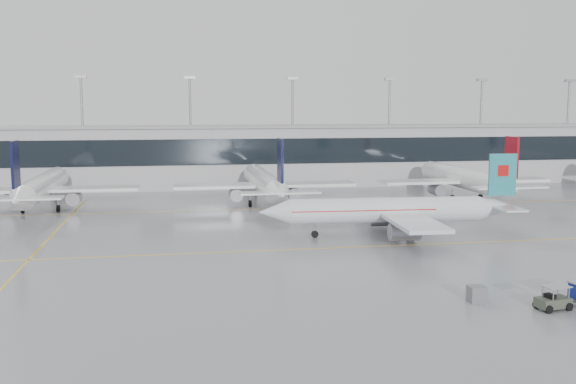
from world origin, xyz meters
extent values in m
plane|color=gray|center=(0.00, 0.00, 0.00)|extent=(320.00, 320.00, 0.00)
cube|color=gold|center=(0.00, 0.00, 0.01)|extent=(120.00, 0.25, 0.01)
cube|color=gold|center=(0.00, 30.00, 0.01)|extent=(120.00, 0.25, 0.01)
cube|color=gold|center=(-30.00, 15.00, 0.01)|extent=(0.25, 60.00, 0.01)
cube|color=#A3A3A6|center=(0.00, 62.00, 6.00)|extent=(180.00, 15.00, 12.00)
cube|color=black|center=(0.00, 54.45, 7.50)|extent=(180.00, 0.20, 5.00)
cube|color=gray|center=(0.00, 62.00, 12.20)|extent=(182.00, 16.00, 0.40)
cylinder|color=gray|center=(-33.00, 68.00, 11.00)|extent=(0.50, 0.50, 22.00)
cube|color=gray|center=(-33.00, 68.00, 22.30)|extent=(2.40, 1.00, 0.60)
cylinder|color=gray|center=(-11.00, 68.00, 11.00)|extent=(0.50, 0.50, 22.00)
cube|color=gray|center=(-11.00, 68.00, 22.30)|extent=(2.40, 1.00, 0.60)
cylinder|color=gray|center=(11.00, 68.00, 11.00)|extent=(0.50, 0.50, 22.00)
cube|color=gray|center=(11.00, 68.00, 22.30)|extent=(2.40, 1.00, 0.60)
cylinder|color=gray|center=(33.00, 68.00, 11.00)|extent=(0.50, 0.50, 22.00)
cube|color=gray|center=(33.00, 68.00, 22.30)|extent=(2.40, 1.00, 0.60)
cylinder|color=gray|center=(55.00, 68.00, 11.00)|extent=(0.50, 0.50, 22.00)
cube|color=gray|center=(55.00, 68.00, 22.30)|extent=(2.40, 1.00, 0.60)
cylinder|color=gray|center=(77.00, 68.00, 11.00)|extent=(0.50, 0.50, 22.00)
cube|color=gray|center=(77.00, 68.00, 22.30)|extent=(2.40, 1.00, 0.60)
cylinder|color=silver|center=(11.22, 5.58, 3.31)|extent=(23.98, 4.46, 3.13)
cone|color=silver|center=(-2.68, 6.37, 3.31)|extent=(4.17, 3.35, 3.13)
cone|color=silver|center=(25.91, 4.75, 3.31)|extent=(5.77, 3.44, 3.13)
cube|color=silver|center=(12.72, 5.50, 2.91)|extent=(6.45, 26.06, 0.45)
cube|color=silver|center=(26.11, 4.74, 3.61)|extent=(3.35, 10.07, 0.25)
cube|color=teal|center=(26.31, 4.73, 7.54)|extent=(3.61, 0.55, 5.33)
cylinder|color=gray|center=(11.95, 0.73, 1.41)|extent=(3.71, 2.30, 2.10)
cylinder|color=gray|center=(12.49, 10.32, 1.41)|extent=(3.71, 2.30, 2.10)
cylinder|color=gray|center=(2.31, 6.08, 1.10)|extent=(0.20, 0.20, 1.30)
cylinder|color=black|center=(2.31, 6.08, 0.45)|extent=(0.92, 0.35, 0.90)
cylinder|color=gray|center=(13.57, 2.84, 1.20)|extent=(0.24, 0.24, 1.30)
cylinder|color=black|center=(13.57, 2.84, 0.55)|extent=(1.12, 0.51, 1.10)
cylinder|color=gray|center=(13.86, 8.04, 1.20)|extent=(0.24, 0.24, 1.30)
cylinder|color=black|center=(13.86, 8.04, 0.55)|extent=(1.12, 0.51, 1.10)
cube|color=#B70F0F|center=(26.31, 4.73, 8.07)|extent=(1.42, 0.53, 1.40)
cube|color=#B70F0F|center=(8.22, 5.75, 3.51)|extent=(18.15, 4.17, 0.12)
cylinder|color=white|center=(-35.00, 35.00, 3.80)|extent=(3.59, 27.36, 3.59)
cone|color=white|center=(-35.00, 50.68, 3.80)|extent=(3.59, 4.00, 3.59)
cone|color=white|center=(-35.00, 18.52, 3.80)|extent=(3.59, 5.60, 3.59)
cube|color=white|center=(-35.00, 33.50, 3.40)|extent=(29.64, 5.00, 0.45)
cube|color=white|center=(-35.00, 18.32, 4.10)|extent=(11.40, 2.80, 0.25)
cube|color=black|center=(-35.00, 18.12, 8.66)|extent=(0.35, 3.60, 6.12)
cylinder|color=gray|center=(-39.80, 34.00, 1.90)|extent=(2.10, 3.60, 2.10)
cylinder|color=gray|center=(-30.20, 34.00, 1.90)|extent=(2.10, 3.60, 2.10)
cylinder|color=gray|center=(-35.00, 45.68, 1.23)|extent=(0.20, 0.20, 1.56)
cylinder|color=black|center=(-35.00, 45.68, 0.45)|extent=(0.30, 0.90, 0.90)
cylinder|color=gray|center=(-37.60, 32.50, 1.33)|extent=(0.24, 0.24, 1.56)
cylinder|color=black|center=(-37.60, 32.50, 0.55)|extent=(0.45, 1.10, 1.10)
cylinder|color=gray|center=(-32.40, 32.50, 1.33)|extent=(0.24, 0.24, 1.56)
cylinder|color=black|center=(-32.40, 32.50, 0.55)|extent=(0.45, 1.10, 1.10)
cylinder|color=white|center=(0.00, 35.00, 3.80)|extent=(3.59, 27.36, 3.59)
cone|color=white|center=(0.00, 50.68, 3.80)|extent=(3.59, 4.00, 3.59)
cone|color=white|center=(0.00, 18.52, 3.80)|extent=(3.59, 5.60, 3.59)
cube|color=white|center=(0.00, 33.50, 3.40)|extent=(29.64, 5.00, 0.45)
cube|color=white|center=(0.00, 18.32, 4.10)|extent=(11.40, 2.80, 0.25)
cube|color=black|center=(0.00, 18.12, 8.66)|extent=(0.35, 3.60, 6.12)
cylinder|color=gray|center=(-4.80, 34.00, 1.90)|extent=(2.10, 3.60, 2.10)
cylinder|color=gray|center=(4.80, 34.00, 1.90)|extent=(2.10, 3.60, 2.10)
cylinder|color=gray|center=(0.00, 45.68, 1.23)|extent=(0.20, 0.20, 1.56)
cylinder|color=black|center=(0.00, 45.68, 0.45)|extent=(0.30, 0.90, 0.90)
cylinder|color=gray|center=(-2.60, 32.50, 1.33)|extent=(0.24, 0.24, 1.56)
cylinder|color=black|center=(-2.60, 32.50, 0.55)|extent=(0.45, 1.10, 1.10)
cylinder|color=gray|center=(2.60, 32.50, 1.33)|extent=(0.24, 0.24, 1.56)
cylinder|color=black|center=(2.60, 32.50, 0.55)|extent=(0.45, 1.10, 1.10)
cylinder|color=white|center=(35.00, 35.00, 3.80)|extent=(3.59, 27.36, 3.59)
cone|color=white|center=(35.00, 50.68, 3.80)|extent=(3.59, 4.00, 3.59)
cone|color=white|center=(35.00, 18.52, 3.80)|extent=(3.59, 5.60, 3.59)
cube|color=white|center=(35.00, 33.50, 3.40)|extent=(29.64, 5.00, 0.45)
cube|color=white|center=(35.00, 18.32, 4.10)|extent=(11.40, 2.80, 0.25)
cube|color=maroon|center=(35.00, 18.12, 8.66)|extent=(0.35, 3.60, 6.12)
cylinder|color=gray|center=(30.20, 34.00, 1.90)|extent=(2.10, 3.60, 2.10)
cylinder|color=gray|center=(39.80, 34.00, 1.90)|extent=(2.10, 3.60, 2.10)
cylinder|color=gray|center=(35.00, 45.68, 1.23)|extent=(0.20, 0.20, 1.56)
cylinder|color=black|center=(35.00, 45.68, 0.45)|extent=(0.30, 0.90, 0.90)
cylinder|color=gray|center=(32.40, 32.50, 1.33)|extent=(0.24, 0.24, 1.56)
cylinder|color=black|center=(32.40, 32.50, 0.55)|extent=(0.45, 1.10, 1.10)
cylinder|color=gray|center=(37.60, 32.50, 1.33)|extent=(0.24, 0.24, 1.56)
cylinder|color=black|center=(37.60, 32.50, 0.55)|extent=(0.45, 1.10, 1.10)
cube|color=#3A4136|center=(14.76, -25.12, 0.60)|extent=(2.83, 1.84, 0.77)
cube|color=gray|center=(14.97, -25.08, 1.89)|extent=(2.29, 1.75, 0.07)
cube|color=black|center=(14.43, -25.18, 1.10)|extent=(0.69, 0.96, 0.44)
cylinder|color=gray|center=(16.71, -24.80, 0.55)|extent=(1.31, 0.30, 0.09)
cylinder|color=gray|center=(14.31, -25.81, 1.37)|extent=(0.09, 0.09, 0.99)
cylinder|color=gray|center=(14.12, -24.62, 1.37)|extent=(0.09, 0.09, 0.99)
cylinder|color=gray|center=(15.83, -25.55, 1.37)|extent=(0.09, 0.09, 0.99)
cylinder|color=gray|center=(15.63, -24.36, 1.37)|extent=(0.09, 0.09, 0.99)
cylinder|color=black|center=(13.90, -25.99, 0.33)|extent=(0.69, 0.32, 0.66)
cylinder|color=black|center=(13.66, -24.58, 0.33)|extent=(0.69, 0.32, 0.66)
cylinder|color=black|center=(15.85, -25.66, 0.33)|extent=(0.69, 0.32, 0.66)
cylinder|color=black|center=(15.61, -24.25, 0.33)|extent=(0.69, 0.32, 0.66)
cylinder|color=black|center=(16.92, -23.95, 0.27)|extent=(0.55, 0.28, 0.53)
cube|color=slate|center=(9.71, -22.23, 0.68)|extent=(1.39, 1.30, 1.36)
camera|label=1|loc=(-14.64, -69.96, 15.89)|focal=40.00mm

